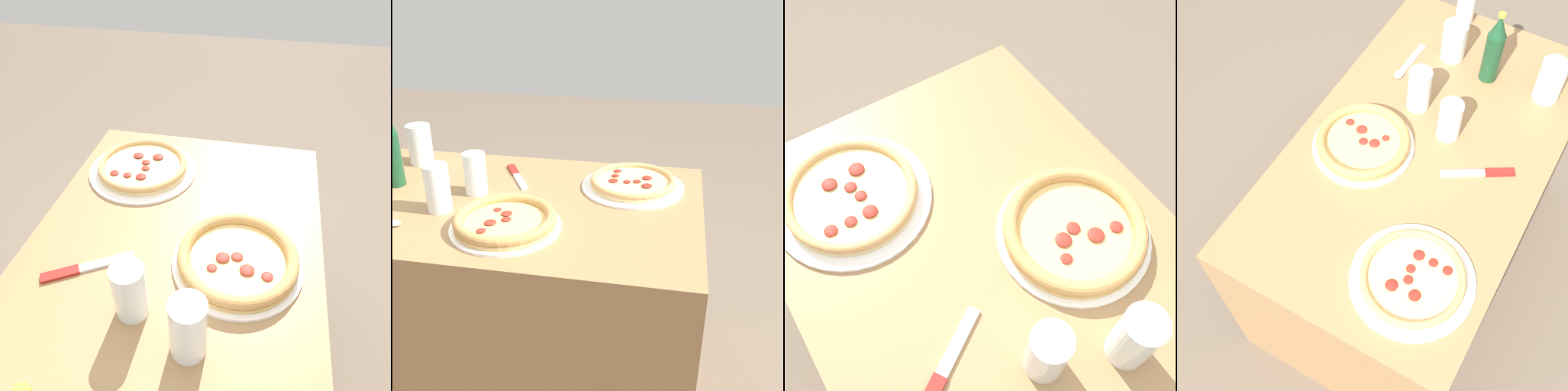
% 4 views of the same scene
% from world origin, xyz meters
% --- Properties ---
extents(table, '(1.22, 0.71, 0.71)m').
position_xyz_m(table, '(0.00, 0.00, 0.35)').
color(table, '#997047').
rests_on(table, ground_plane).
extents(pizza_pepperoni, '(0.32, 0.32, 0.04)m').
position_xyz_m(pizza_pepperoni, '(0.40, 0.16, 0.72)').
color(pizza_pepperoni, white).
rests_on(pizza_pepperoni, table).
extents(pizza_salami, '(0.30, 0.30, 0.04)m').
position_xyz_m(pizza_salami, '(0.09, -0.16, 0.73)').
color(pizza_salami, white).
rests_on(pizza_salami, table).
extents(glass_iced_tea, '(0.07, 0.07, 0.13)m').
position_xyz_m(glass_iced_tea, '(-0.07, 0.04, 0.77)').
color(glass_iced_tea, white).
rests_on(glass_iced_tea, table).
extents(glass_cola, '(0.07, 0.07, 0.14)m').
position_xyz_m(glass_cola, '(-0.13, -0.09, 0.77)').
color(glass_cola, white).
rests_on(glass_cola, table).
extents(knife, '(0.13, 0.19, 0.01)m').
position_xyz_m(knife, '(0.01, 0.18, 0.71)').
color(knife, maroon).
rests_on(knife, table).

